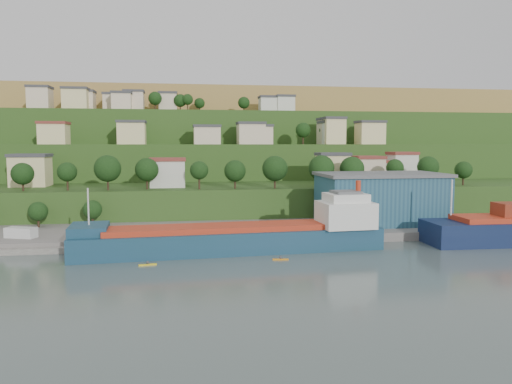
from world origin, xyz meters
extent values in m
plane|color=#404E4B|center=(0.00, 0.00, 0.00)|extent=(500.00, 500.00, 0.00)
cube|color=slate|center=(20.00, 28.00, 0.00)|extent=(220.00, 26.00, 4.00)
cube|color=#284719|center=(0.00, 56.00, 0.00)|extent=(260.00, 32.00, 20.00)
cube|color=#284719|center=(0.00, 86.00, 0.00)|extent=(280.00, 32.00, 44.00)
cube|color=#284719|center=(0.00, 116.00, 0.00)|extent=(300.00, 32.00, 70.00)
cube|color=olive|center=(0.00, 190.00, 0.00)|extent=(360.00, 120.00, 96.00)
cube|color=beige|center=(-56.29, 60.55, 14.22)|extent=(9.96, 8.97, 8.44)
cube|color=#3F3F44|center=(-56.29, 60.55, 18.89)|extent=(10.56, 9.57, 0.90)
cube|color=silver|center=(-17.34, 52.56, 13.67)|extent=(9.59, 8.95, 7.35)
cube|color=brown|center=(-17.34, 52.56, 17.80)|extent=(10.19, 9.55, 0.90)
cube|color=beige|center=(30.91, 52.08, 14.35)|extent=(8.81, 7.07, 8.71)
cube|color=#3F3F44|center=(30.91, 52.08, 19.16)|extent=(9.41, 7.67, 0.90)
cube|color=beige|center=(32.41, 56.68, 13.04)|extent=(9.27, 8.56, 6.08)
cube|color=brown|center=(32.41, 56.68, 16.53)|extent=(9.87, 9.16, 0.90)
cube|color=beige|center=(42.87, 55.03, 13.81)|extent=(8.39, 8.36, 7.62)
cube|color=brown|center=(42.87, 55.03, 18.07)|extent=(8.99, 8.96, 0.90)
cube|color=silver|center=(45.72, 61.23, 13.07)|extent=(9.26, 8.83, 6.14)
cube|color=brown|center=(45.72, 61.23, 16.59)|extent=(9.86, 9.43, 0.90)
cube|color=silver|center=(55.65, 58.42, 14.39)|extent=(7.56, 7.23, 8.77)
cube|color=brown|center=(55.65, 58.42, 19.22)|extent=(8.16, 7.83, 0.90)
cube|color=beige|center=(-55.67, 86.65, 25.37)|extent=(8.86, 8.48, 6.73)
cube|color=brown|center=(-55.67, 86.65, 29.18)|extent=(9.46, 9.08, 0.90)
cube|color=beige|center=(-30.34, 89.23, 25.70)|extent=(9.32, 8.51, 7.40)
cube|color=#3F3F44|center=(-30.34, 89.23, 29.85)|extent=(9.92, 9.11, 0.90)
cube|color=beige|center=(-4.16, 89.29, 25.02)|extent=(9.29, 7.70, 6.05)
cube|color=#3F3F44|center=(-4.16, 89.29, 28.50)|extent=(9.89, 8.30, 0.90)
cube|color=beige|center=(11.96, 90.91, 25.61)|extent=(9.56, 8.79, 7.23)
cube|color=#3F3F44|center=(11.96, 90.91, 29.68)|extent=(10.16, 9.39, 0.90)
cube|color=beige|center=(15.39, 90.37, 25.17)|extent=(8.22, 7.10, 6.33)
cube|color=#3F3F44|center=(15.39, 90.37, 28.78)|extent=(8.82, 7.70, 0.90)
cube|color=silver|center=(41.13, 88.07, 25.84)|extent=(7.28, 8.73, 7.68)
cube|color=#3F3F44|center=(41.13, 88.07, 30.13)|extent=(7.88, 9.33, 0.90)
cube|color=beige|center=(41.30, 90.04, 26.45)|extent=(7.74, 7.06, 8.91)
cube|color=#3F3F44|center=(41.30, 90.04, 31.36)|extent=(8.34, 7.66, 0.90)
cube|color=beige|center=(41.36, 85.44, 26.48)|extent=(7.31, 8.04, 8.97)
cube|color=#3F3F44|center=(41.36, 85.44, 31.42)|extent=(7.91, 8.64, 0.90)
cube|color=beige|center=(54.83, 83.92, 25.84)|extent=(9.11, 7.83, 7.68)
cube|color=#3F3F44|center=(54.83, 83.92, 30.13)|extent=(9.71, 8.43, 0.90)
cube|color=beige|center=(57.98, 91.51, 25.72)|extent=(7.10, 8.41, 7.44)
cube|color=#3F3F44|center=(57.98, 91.51, 29.89)|extent=(7.70, 9.01, 0.90)
cube|color=beige|center=(-66.90, 114.68, 39.24)|extent=(7.97, 8.73, 8.47)
cube|color=#3F3F44|center=(-66.90, 114.68, 43.92)|extent=(8.57, 9.33, 0.90)
cube|color=beige|center=(-53.38, 113.56, 38.99)|extent=(9.28, 8.38, 7.98)
cube|color=#3F3F44|center=(-53.38, 113.56, 43.43)|extent=(9.88, 8.98, 0.90)
cube|color=beige|center=(-52.22, 118.53, 38.74)|extent=(9.99, 7.93, 7.48)
cube|color=#3F3F44|center=(-52.22, 118.53, 42.93)|extent=(10.59, 8.53, 0.90)
cube|color=beige|center=(-40.09, 119.21, 38.36)|extent=(7.31, 7.60, 6.73)
cube|color=#3F3F44|center=(-40.09, 119.21, 42.18)|extent=(7.91, 8.20, 0.90)
cube|color=beige|center=(-35.80, 111.01, 38.23)|extent=(7.32, 7.20, 6.46)
cube|color=#3F3F44|center=(-35.80, 111.01, 41.91)|extent=(7.92, 7.80, 0.90)
cube|color=beige|center=(-31.68, 116.34, 38.80)|extent=(7.69, 7.37, 7.59)
cube|color=#3F3F44|center=(-31.68, 116.34, 43.04)|extent=(8.29, 7.97, 0.90)
cube|color=beige|center=(-18.38, 120.33, 38.77)|extent=(7.27, 7.12, 7.53)
cube|color=#3F3F44|center=(-18.38, 120.33, 42.98)|extent=(7.87, 7.72, 0.90)
cube|color=silver|center=(23.27, 118.52, 38.17)|extent=(7.29, 7.24, 6.33)
cube|color=#3F3F44|center=(23.27, 118.52, 41.78)|extent=(7.89, 7.84, 0.90)
cube|color=silver|center=(30.24, 118.13, 38.34)|extent=(7.32, 7.89, 6.67)
cube|color=#3F3F44|center=(30.24, 118.13, 42.12)|extent=(7.92, 8.49, 0.90)
cylinder|color=#382619|center=(-54.10, 45.49, 11.45)|extent=(0.50, 0.50, 2.90)
sphere|color=black|center=(-54.10, 45.49, 14.46)|extent=(5.70, 5.70, 5.70)
cylinder|color=#382619|center=(-42.98, 45.13, 11.75)|extent=(0.50, 0.50, 3.49)
sphere|color=black|center=(-42.98, 45.13, 14.88)|extent=(5.04, 5.04, 5.04)
cylinder|color=#382619|center=(-32.66, 44.32, 11.90)|extent=(0.50, 0.50, 3.79)
sphere|color=black|center=(-32.66, 44.32, 15.72)|extent=(7.02, 7.02, 7.02)
cylinder|color=#382619|center=(-22.65, 45.74, 11.77)|extent=(0.50, 0.50, 3.55)
sphere|color=black|center=(-22.65, 45.74, 15.27)|extent=(6.27, 6.27, 6.27)
cylinder|color=#382619|center=(-8.81, 43.27, 11.88)|extent=(0.50, 0.50, 3.77)
sphere|color=black|center=(-8.81, 43.27, 15.12)|extent=(4.91, 4.91, 4.91)
cylinder|color=#382619|center=(0.90, 44.05, 11.61)|extent=(0.50, 0.50, 3.21)
sphere|color=black|center=(0.90, 44.05, 14.83)|extent=(5.89, 5.89, 5.89)
cylinder|color=#382619|center=(11.75, 42.97, 11.77)|extent=(0.50, 0.50, 3.54)
sphere|color=black|center=(11.75, 42.97, 15.46)|extent=(6.97, 6.97, 6.97)
cylinder|color=#382619|center=(24.59, 42.04, 11.79)|extent=(0.50, 0.50, 3.59)
sphere|color=black|center=(24.59, 42.04, 15.54)|extent=(7.08, 7.08, 7.08)
cylinder|color=#382619|center=(33.34, 42.02, 11.69)|extent=(0.50, 0.50, 3.38)
sphere|color=black|center=(33.34, 42.02, 15.25)|extent=(6.81, 6.81, 6.81)
cylinder|color=#382619|center=(46.71, 43.77, 11.99)|extent=(0.50, 0.50, 3.98)
sphere|color=black|center=(46.71, 43.77, 15.35)|extent=(5.00, 5.00, 5.00)
cylinder|color=#382619|center=(56.68, 43.51, 11.94)|extent=(0.50, 0.50, 3.87)
sphere|color=black|center=(56.68, 43.51, 15.56)|extent=(6.13, 6.13, 6.13)
cylinder|color=#382619|center=(68.65, 45.07, 11.55)|extent=(0.50, 0.50, 3.10)
sphere|color=black|center=(68.65, 45.07, 14.49)|extent=(5.07, 5.07, 5.07)
cylinder|color=#382619|center=(-13.40, 116.88, 36.63)|extent=(0.50, 0.50, 3.27)
sphere|color=black|center=(-13.40, 116.88, 39.71)|extent=(5.22, 5.22, 5.22)
cylinder|color=#382619|center=(-23.29, 114.82, 36.91)|extent=(0.50, 0.50, 3.81)
sphere|color=black|center=(-23.29, 114.82, 40.28)|extent=(5.35, 5.35, 5.35)
cylinder|color=#382619|center=(14.71, 89.56, 23.75)|extent=(0.50, 0.50, 3.51)
sphere|color=black|center=(14.71, 89.56, 26.88)|extent=(5.01, 5.01, 5.01)
cylinder|color=#382619|center=(12.79, 117.39, 36.44)|extent=(0.50, 0.50, 2.89)
sphere|color=black|center=(12.79, 117.39, 39.23)|extent=(4.88, 4.88, 4.88)
cylinder|color=#382619|center=(30.66, 87.35, 23.84)|extent=(0.50, 0.50, 3.68)
sphere|color=black|center=(30.66, 87.35, 27.17)|extent=(5.45, 5.45, 5.45)
cylinder|color=#382619|center=(-10.43, 115.39, 36.92)|extent=(0.50, 0.50, 3.83)
sphere|color=black|center=(-10.43, 115.39, 40.06)|extent=(4.44, 4.44, 4.44)
cylinder|color=#382619|center=(39.69, 89.19, 23.94)|extent=(0.50, 0.50, 3.89)
sphere|color=black|center=(39.69, 89.19, 27.20)|extent=(4.77, 4.77, 4.77)
cylinder|color=#382619|center=(-5.31, 123.55, 36.55)|extent=(0.50, 0.50, 3.09)
sphere|color=black|center=(-5.31, 123.55, 39.30)|extent=(4.40, 4.40, 4.40)
cube|color=#133B4A|center=(-3.72, 9.96, 1.35)|extent=(63.72, 14.00, 6.32)
cube|color=#B83118|center=(-5.53, 9.96, 5.06)|extent=(47.39, 11.15, 1.08)
cube|color=#133B4A|center=(-31.72, 9.96, 5.42)|extent=(7.85, 10.38, 1.81)
cube|color=silver|center=(20.66, 9.96, 7.22)|extent=(11.40, 9.71, 5.42)
cube|color=silver|center=(20.66, 9.96, 10.84)|extent=(8.58, 7.73, 1.81)
cube|color=#595B5E|center=(20.66, 9.96, 12.01)|extent=(5.76, 5.76, 0.54)
cylinder|color=#B83118|center=(23.37, 9.96, 13.09)|extent=(1.15, 1.15, 2.71)
cylinder|color=silver|center=(-31.72, 9.96, 9.93)|extent=(0.35, 0.35, 7.22)
cube|color=silver|center=(-29.01, 9.96, 3.43)|extent=(13.28, 11.00, 0.23)
cylinder|color=silver|center=(44.31, 9.25, 10.56)|extent=(0.37, 0.37, 7.78)
cube|color=navy|center=(36.58, 29.49, 8.00)|extent=(30.01, 18.01, 12.00)
cube|color=#595B5E|center=(36.58, 29.49, 14.40)|extent=(31.01, 19.01, 0.80)
cube|color=silver|center=(-47.95, 21.81, 2.72)|extent=(7.04, 4.81, 3.03)
cube|color=silver|center=(-44.89, 18.04, 1.59)|extent=(4.05, 1.92, 0.78)
cube|color=orange|center=(4.91, 1.33, 0.11)|extent=(3.10, 0.87, 0.23)
sphere|color=#3F3F44|center=(4.91, 1.33, 0.50)|extent=(0.53, 0.53, 0.53)
cube|color=yellow|center=(-19.99, 0.83, 0.12)|extent=(3.32, 1.09, 0.25)
sphere|color=#3F3F44|center=(-19.99, 0.83, 0.53)|extent=(0.57, 0.57, 0.57)
camera|label=1|loc=(-13.90, -90.57, 22.10)|focal=35.00mm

